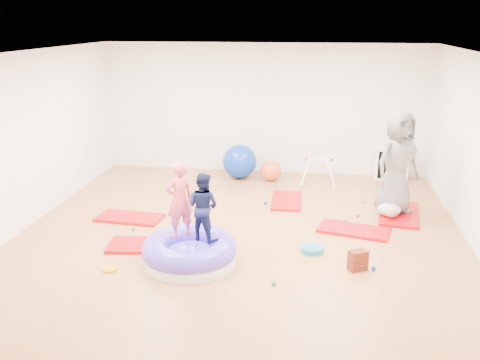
# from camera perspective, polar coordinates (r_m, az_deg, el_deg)

# --- Properties ---
(room) EXTENTS (7.01, 8.01, 2.81)m
(room) POSITION_cam_1_polar(r_m,az_deg,el_deg) (7.79, -0.32, 2.89)
(room) COLOR #9E6547
(room) RESTS_ON ground
(gym_mat_front_left) EXTENTS (1.23, 0.73, 0.05)m
(gym_mat_front_left) POSITION_cam_1_polar(r_m,az_deg,el_deg) (8.18, -9.82, -6.86)
(gym_mat_front_left) COLOR #B0001B
(gym_mat_front_left) RESTS_ON ground
(gym_mat_mid_left) EXTENTS (1.15, 0.65, 0.05)m
(gym_mat_mid_left) POSITION_cam_1_polar(r_m,az_deg,el_deg) (9.33, -11.68, -3.96)
(gym_mat_mid_left) COLOR #B0001B
(gym_mat_mid_left) RESTS_ON ground
(gym_mat_center_back) EXTENTS (0.57, 1.09, 0.04)m
(gym_mat_center_back) POSITION_cam_1_polar(r_m,az_deg,el_deg) (10.01, 4.97, -2.20)
(gym_mat_center_back) COLOR #B0001B
(gym_mat_center_back) RESTS_ON ground
(gym_mat_right) EXTENTS (1.22, 0.83, 0.05)m
(gym_mat_right) POSITION_cam_1_polar(r_m,az_deg,el_deg) (8.80, 12.04, -5.26)
(gym_mat_right) COLOR #B0001B
(gym_mat_right) RESTS_ON ground
(gym_mat_rear_right) EXTENTS (0.82, 1.37, 0.05)m
(gym_mat_rear_right) POSITION_cam_1_polar(r_m,az_deg,el_deg) (9.70, 16.60, -3.47)
(gym_mat_rear_right) COLOR #B0001B
(gym_mat_rear_right) RESTS_ON ground
(inflatable_cushion) EXTENTS (1.33, 1.33, 0.42)m
(inflatable_cushion) POSITION_cam_1_polar(r_m,az_deg,el_deg) (7.54, -5.40, -7.64)
(inflatable_cushion) COLOR white
(inflatable_cushion) RESTS_ON ground
(child_pink) EXTENTS (0.48, 0.45, 1.09)m
(child_pink) POSITION_cam_1_polar(r_m,az_deg,el_deg) (7.41, -6.47, -1.74)
(child_pink) COLOR #EC5663
(child_pink) RESTS_ON inflatable_cushion
(child_navy) EXTENTS (0.57, 0.51, 0.96)m
(child_navy) POSITION_cam_1_polar(r_m,az_deg,el_deg) (7.31, -3.97, -2.47)
(child_navy) COLOR #11183F
(child_navy) RESTS_ON inflatable_cushion
(adult_caregiver) EXTENTS (1.04, 0.97, 1.78)m
(adult_caregiver) POSITION_cam_1_polar(r_m,az_deg,el_deg) (9.45, 16.44, 1.83)
(adult_caregiver) COLOR slate
(adult_caregiver) RESTS_ON gym_mat_rear_right
(infant) EXTENTS (0.39, 0.40, 0.23)m
(infant) POSITION_cam_1_polar(r_m,az_deg,el_deg) (9.40, 15.65, -3.11)
(infant) COLOR #AFD4E6
(infant) RESTS_ON gym_mat_rear_right
(ball_pit_balls) EXTENTS (3.86, 3.51, 0.06)m
(ball_pit_balls) POSITION_cam_1_polar(r_m,az_deg,el_deg) (8.76, 5.79, -4.99)
(ball_pit_balls) COLOR red
(ball_pit_balls) RESTS_ON ground
(exercise_ball_blue) EXTENTS (0.73, 0.73, 0.73)m
(exercise_ball_blue) POSITION_cam_1_polar(r_m,az_deg,el_deg) (11.37, -0.04, 1.99)
(exercise_ball_blue) COLOR #0A35A6
(exercise_ball_blue) RESTS_ON ground
(exercise_ball_orange) EXTENTS (0.44, 0.44, 0.44)m
(exercise_ball_orange) POSITION_cam_1_polar(r_m,az_deg,el_deg) (11.24, 3.33, 1.02)
(exercise_ball_orange) COLOR #D75524
(exercise_ball_orange) RESTS_ON ground
(infant_play_gym) EXTENTS (0.70, 0.67, 0.54)m
(infant_play_gym) POSITION_cam_1_polar(r_m,az_deg,el_deg) (11.08, 8.35, 1.39)
(infant_play_gym) COLOR white
(infant_play_gym) RESTS_ON ground
(cube_shelf) EXTENTS (0.67, 0.33, 0.67)m
(cube_shelf) POSITION_cam_1_polar(r_m,az_deg,el_deg) (11.76, 15.84, 1.70)
(cube_shelf) COLOR white
(cube_shelf) RESTS_ON ground
(balance_disc) EXTENTS (0.34, 0.34, 0.08)m
(balance_disc) POSITION_cam_1_polar(r_m,az_deg,el_deg) (7.97, 7.70, -7.34)
(balance_disc) COLOR teal
(balance_disc) RESTS_ON ground
(backpack) EXTENTS (0.29, 0.25, 0.28)m
(backpack) POSITION_cam_1_polar(r_m,az_deg,el_deg) (7.48, 12.47, -8.38)
(backpack) COLOR #A92F14
(backpack) RESTS_ON ground
(yellow_toy) EXTENTS (0.20, 0.20, 0.03)m
(yellow_toy) POSITION_cam_1_polar(r_m,az_deg,el_deg) (7.57, -13.71, -9.22)
(yellow_toy) COLOR #DC9B06
(yellow_toy) RESTS_ON ground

